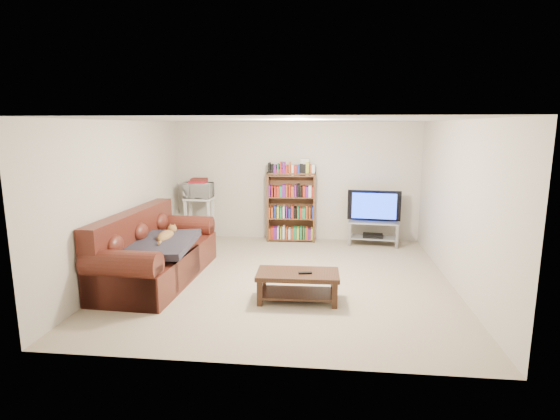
# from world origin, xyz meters

# --- Properties ---
(floor) EXTENTS (5.00, 5.00, 0.00)m
(floor) POSITION_xyz_m (0.00, 0.00, 0.00)
(floor) COLOR tan
(floor) RESTS_ON ground
(ceiling) EXTENTS (5.00, 5.00, 0.00)m
(ceiling) POSITION_xyz_m (0.00, 0.00, 2.40)
(ceiling) COLOR white
(ceiling) RESTS_ON ground
(wall_back) EXTENTS (5.00, 0.00, 5.00)m
(wall_back) POSITION_xyz_m (0.00, 2.50, 1.20)
(wall_back) COLOR beige
(wall_back) RESTS_ON ground
(wall_front) EXTENTS (5.00, 0.00, 5.00)m
(wall_front) POSITION_xyz_m (0.00, -2.50, 1.20)
(wall_front) COLOR beige
(wall_front) RESTS_ON ground
(wall_left) EXTENTS (0.00, 5.00, 5.00)m
(wall_left) POSITION_xyz_m (-2.50, 0.00, 1.20)
(wall_left) COLOR beige
(wall_left) RESTS_ON ground
(wall_right) EXTENTS (0.00, 5.00, 5.00)m
(wall_right) POSITION_xyz_m (2.50, 0.00, 1.20)
(wall_right) COLOR beige
(wall_right) RESTS_ON ground
(sofa) EXTENTS (1.16, 2.50, 1.05)m
(sofa) POSITION_xyz_m (-1.99, -0.21, 0.36)
(sofa) COLOR #491B12
(sofa) RESTS_ON floor
(blanket) EXTENTS (1.00, 1.27, 0.20)m
(blanket) POSITION_xyz_m (-1.80, -0.38, 0.60)
(blanket) COLOR #27242D
(blanket) RESTS_ON sofa
(cat) EXTENTS (0.30, 0.68, 0.20)m
(cat) POSITION_xyz_m (-1.79, -0.16, 0.66)
(cat) COLOR brown
(cat) RESTS_ON sofa
(coffee_table) EXTENTS (1.10, 0.57, 0.40)m
(coffee_table) POSITION_xyz_m (0.27, -0.84, 0.28)
(coffee_table) COLOR black
(coffee_table) RESTS_ON floor
(remote) EXTENTS (0.18, 0.08, 0.02)m
(remote) POSITION_xyz_m (0.37, -0.88, 0.41)
(remote) COLOR black
(remote) RESTS_ON coffee_table
(tv_stand) EXTENTS (1.00, 0.53, 0.48)m
(tv_stand) POSITION_xyz_m (1.56, 2.14, 0.33)
(tv_stand) COLOR #999EA3
(tv_stand) RESTS_ON floor
(television) EXTENTS (1.04, 0.24, 0.60)m
(television) POSITION_xyz_m (1.56, 2.14, 0.78)
(television) COLOR black
(television) RESTS_ON tv_stand
(dvd_player) EXTENTS (0.41, 0.31, 0.06)m
(dvd_player) POSITION_xyz_m (1.56, 2.14, 0.19)
(dvd_player) COLOR black
(dvd_player) RESTS_ON tv_stand
(bookshelf) EXTENTS (0.98, 0.33, 1.40)m
(bookshelf) POSITION_xyz_m (-0.08, 2.30, 0.72)
(bookshelf) COLOR #54331D
(bookshelf) RESTS_ON floor
(shelf_clutter) EXTENTS (0.72, 0.23, 0.28)m
(shelf_clutter) POSITION_xyz_m (0.02, 2.32, 1.51)
(shelf_clutter) COLOR silver
(shelf_clutter) RESTS_ON bookshelf
(microwave_stand) EXTENTS (0.56, 0.41, 0.89)m
(microwave_stand) POSITION_xyz_m (-1.94, 2.12, 0.57)
(microwave_stand) COLOR silver
(microwave_stand) RESTS_ON floor
(microwave) EXTENTS (0.55, 0.38, 0.30)m
(microwave) POSITION_xyz_m (-1.94, 2.12, 1.04)
(microwave) COLOR silver
(microwave) RESTS_ON microwave_stand
(game_boxes) EXTENTS (0.33, 0.29, 0.05)m
(game_boxes) POSITION_xyz_m (-1.94, 2.12, 1.22)
(game_boxes) COLOR maroon
(game_boxes) RESTS_ON microwave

